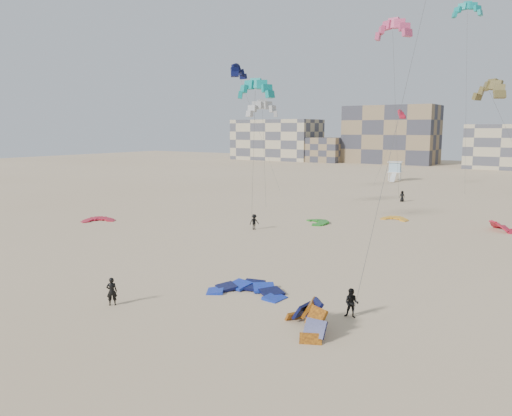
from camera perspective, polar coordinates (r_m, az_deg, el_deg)
The scene contains 22 objects.
ground at distance 33.76m, azimuth -11.73°, elevation -9.66°, with size 320.00×320.00×0.00m, color #D1B68C.
kite_ground_blue at distance 33.40m, azimuth -1.00°, elevation -9.67°, with size 4.79×4.97×0.83m, color #2024D5, non-canonical shape.
kite_ground_orange at distance 27.72m, azimuth 5.73°, elevation -13.73°, with size 3.86×2.71×2.69m, color orange, non-canonical shape.
kite_ground_red at distance 61.60m, azimuth -17.57°, elevation -1.43°, with size 3.38×3.56×0.66m, color #E61A40, non-canonical shape.
kite_ground_green at distance 57.89m, azimuth 7.01°, elevation -1.72°, with size 3.40×3.60×0.50m, color green, non-canonical shape.
kite_ground_red_far at distance 59.27m, azimuth 26.25°, elevation -2.34°, with size 3.21×2.99×1.63m, color #E61A40, non-canonical shape.
kite_ground_yellow at distance 61.84m, azimuth 15.54°, elevation -1.30°, with size 2.91×3.04×0.55m, color yellow, non-canonical shape.
kitesurfer_main at distance 32.16m, azimuth -16.16°, elevation -9.14°, with size 0.64×0.42×1.76m, color black.
kitesurfer_b at distance 29.53m, azimuth 10.87°, elevation -10.63°, with size 0.83×0.65×1.71m, color black.
kitesurfer_c at distance 53.65m, azimuth -0.21°, elevation -1.60°, with size 1.08×0.62×1.67m, color black.
kitesurfer_e at distance 77.48m, azimuth 16.36°, elevation 1.30°, with size 0.80×0.52×1.63m, color black.
kite_fly_teal_a at distance 49.85m, azimuth -0.09°, elevation 13.25°, with size 4.28×4.24×14.60m.
kite_fly_grey at distance 64.48m, azimuth 0.75°, elevation 11.09°, with size 5.45×5.45×13.34m.
kite_fly_pink at distance 66.00m, azimuth 15.35°, elevation 18.95°, with size 4.96×10.66×22.93m.
kite_fly_olive at distance 54.24m, azimuth 25.13°, elevation 11.95°, with size 9.30×5.14×14.69m.
kite_fly_navy at distance 80.53m, azimuth -2.03°, elevation 15.20°, with size 8.44×5.42×19.97m.
kite_fly_teal_b at distance 80.98m, azimuth 23.01°, elevation 20.02°, with size 4.53×4.51×27.48m.
kite_fly_red at distance 93.80m, azimuth 16.32°, elevation 10.16°, with size 4.42×8.08×13.59m.
lifeguard_tower_far at distance 108.80m, azimuth 15.59°, elevation 4.07°, with size 3.31×5.76×4.02m.
condo_west_a at distance 178.47m, azimuth 2.37°, elevation 7.79°, with size 30.00×15.00×14.00m, color tan.
condo_west_b at distance 165.02m, azimuth 15.18°, elevation 8.09°, with size 28.00×14.00×18.00m, color #856E50.
condo_fill_left at distance 167.20m, azimuth 7.89°, elevation 6.61°, with size 12.00×10.00×8.00m, color #856E50.
Camera 1 is at (23.03, -22.26, 10.68)m, focal length 35.00 mm.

